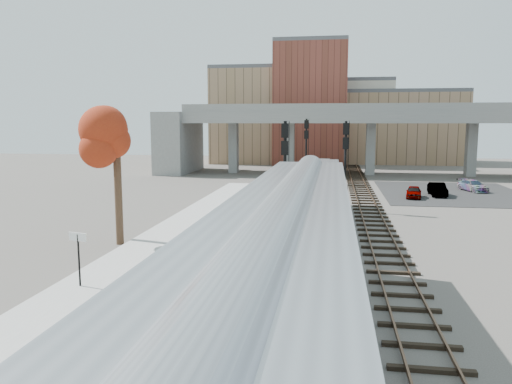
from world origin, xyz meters
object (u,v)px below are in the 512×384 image
(signal_mast_mid, at_px, (345,166))
(tree, at_px, (116,139))
(car_c, at_px, (473,186))
(locomotive, at_px, (317,194))
(signal_mast_far, at_px, (306,151))
(coach, at_px, (285,303))
(signal_mast_near, at_px, (285,176))
(car_b, at_px, (437,189))
(car_a, at_px, (414,192))

(signal_mast_mid, distance_m, tree, 18.95)
(tree, height_order, car_c, tree)
(tree, relative_size, car_c, 2.08)
(locomotive, bearing_deg, tree, -148.24)
(tree, distance_m, car_c, 38.36)
(car_c, bearing_deg, signal_mast_far, 148.14)
(coach, bearing_deg, tree, 125.84)
(signal_mast_near, distance_m, signal_mast_far, 25.37)
(signal_mast_near, xyz_separation_m, car_c, (17.54, 21.31, -3.00))
(locomotive, bearing_deg, car_c, 52.29)
(signal_mast_mid, height_order, car_b, signal_mast_mid)
(signal_mast_near, xyz_separation_m, signal_mast_far, (0.00, 25.37, 0.21))
(signal_mast_near, relative_size, car_b, 1.87)
(car_c, bearing_deg, signal_mast_near, -148.29)
(locomotive, xyz_separation_m, car_c, (15.44, 19.97, -1.66))
(signal_mast_mid, relative_size, car_a, 2.16)
(signal_mast_mid, height_order, car_a, signal_mast_mid)
(signal_mast_far, relative_size, tree, 0.91)
(car_b, bearing_deg, car_a, -144.92)
(car_a, relative_size, car_b, 0.87)
(signal_mast_mid, distance_m, car_a, 10.75)
(coach, bearing_deg, signal_mast_near, 95.64)
(car_b, bearing_deg, signal_mast_near, -126.98)
(coach, xyz_separation_m, car_a, (8.63, 36.79, -2.19))
(locomotive, relative_size, car_b, 4.93)
(car_a, height_order, car_b, car_b)
(coach, height_order, tree, tree)
(signal_mast_near, relative_size, signal_mast_mid, 1.00)
(locomotive, bearing_deg, car_a, 58.68)
(signal_mast_far, bearing_deg, car_c, -13.01)
(locomotive, distance_m, coach, 22.61)
(coach, bearing_deg, locomotive, 90.00)
(signal_mast_near, height_order, tree, tree)
(signal_mast_mid, bearing_deg, car_a, 49.97)
(locomotive, height_order, car_a, locomotive)
(tree, bearing_deg, car_c, 45.25)
(coach, xyz_separation_m, signal_mast_near, (-2.10, 21.26, 0.82))
(signal_mast_mid, bearing_deg, signal_mast_far, 103.02)
(locomotive, relative_size, signal_mast_mid, 2.63)
(signal_mast_near, distance_m, car_a, 19.12)
(locomotive, distance_m, signal_mast_mid, 6.74)
(locomotive, xyz_separation_m, signal_mast_far, (-2.10, 24.02, 1.55))
(car_a, height_order, car_c, car_c)
(tree, relative_size, car_b, 2.15)
(locomotive, distance_m, tree, 13.83)
(coach, height_order, signal_mast_near, signal_mast_near)
(signal_mast_mid, xyz_separation_m, tree, (-13.28, -13.28, 2.54))
(car_b, bearing_deg, tree, -133.90)
(signal_mast_near, relative_size, signal_mast_far, 0.96)
(signal_mast_near, relative_size, car_a, 2.15)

